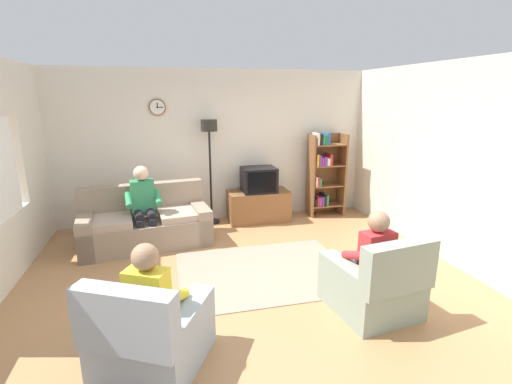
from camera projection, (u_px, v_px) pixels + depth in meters
ground_plane at (249, 282)px, 4.60m from camera, size 12.00×12.00×0.00m
back_wall_assembly at (216, 146)px, 6.76m from camera, size 6.20×0.17×2.70m
right_wall at (458, 165)px, 4.93m from camera, size 0.12×5.80×2.70m
couch at (146, 225)px, 5.70m from camera, size 2.00×1.11×0.90m
tv_stand at (258, 206)px, 6.80m from camera, size 1.10×0.56×0.56m
tv at (259, 180)px, 6.65m from camera, size 0.60×0.49×0.44m
bookshelf at (324, 172)px, 7.03m from camera, size 0.68×0.36×1.59m
floor_lamp at (209, 143)px, 6.40m from camera, size 0.28×0.28×1.85m
armchair_near_window at (151, 336)px, 3.11m from camera, size 1.12×1.15×0.90m
armchair_near_bookshelf at (373, 286)px, 3.93m from camera, size 0.91×0.98×0.90m
area_rug at (264, 271)px, 4.87m from camera, size 2.20×1.70×0.01m
person_on_couch at (144, 203)px, 5.50m from camera, size 0.55×0.57×1.24m
person_in_left_armchair at (154, 297)px, 3.11m from camera, size 0.61×0.63×1.12m
person_in_right_armchair at (370, 255)px, 3.93m from camera, size 0.55×0.57×1.12m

